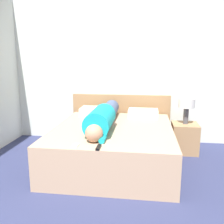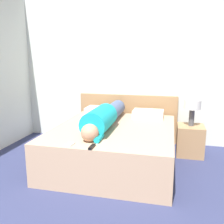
{
  "view_description": "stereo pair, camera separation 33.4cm",
  "coord_description": "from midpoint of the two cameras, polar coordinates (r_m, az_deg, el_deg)",
  "views": [
    {
      "loc": [
        0.36,
        -1.2,
        1.48
      ],
      "look_at": [
        -0.07,
        2.04,
        0.79
      ],
      "focal_mm": 40.0,
      "sensor_mm": 36.0,
      "label": 1
    },
    {
      "loc": [
        0.69,
        -1.14,
        1.48
      ],
      "look_at": [
        -0.07,
        2.04,
        0.79
      ],
      "focal_mm": 40.0,
      "sensor_mm": 36.0,
      "label": 2
    }
  ],
  "objects": [
    {
      "name": "pillow_second",
      "position": [
        4.14,
        4.83,
        -0.36
      ],
      "size": [
        0.49,
        0.34,
        0.13
      ],
      "color": "silver",
      "rests_on": "bed"
    },
    {
      "name": "headboard",
      "position": [
        4.57,
        -0.11,
        -1.35
      ],
      "size": [
        1.77,
        0.04,
        0.85
      ],
      "color": "#A37A51",
      "rests_on": "ground_plane"
    },
    {
      "name": "tv_remote",
      "position": [
        2.73,
        -6.64,
        -8.1
      ],
      "size": [
        0.04,
        0.15,
        0.02
      ],
      "color": "black",
      "rests_on": "bed"
    },
    {
      "name": "nightstand",
      "position": [
        4.16,
        14.05,
        -5.8
      ],
      "size": [
        0.4,
        0.42,
        0.47
      ],
      "color": "#A37A51",
      "rests_on": "ground_plane"
    },
    {
      "name": "cell_phone",
      "position": [
        2.83,
        -11.83,
        -7.64
      ],
      "size": [
        0.06,
        0.13,
        0.01
      ],
      "color": "#B2B7BC",
      "rests_on": "bed"
    },
    {
      "name": "table_lamp",
      "position": [
        4.03,
        14.44,
        1.53
      ],
      "size": [
        0.25,
        0.25,
        0.41
      ],
      "color": "#4C4C51",
      "rests_on": "nightstand"
    },
    {
      "name": "bed",
      "position": [
        3.62,
        -2.36,
        -7.6
      ],
      "size": [
        1.65,
        1.9,
        0.54
      ],
      "color": "tan",
      "rests_on": "ground_plane"
    },
    {
      "name": "wall_back",
      "position": [
        4.51,
        0.95,
        9.69
      ],
      "size": [
        5.27,
        0.06,
        2.6
      ],
      "color": "silver",
      "rests_on": "ground_plane"
    },
    {
      "name": "pillow_near_headboard",
      "position": [
        4.25,
        -5.91,
        0.04
      ],
      "size": [
        0.51,
        0.34,
        0.14
      ],
      "color": "silver",
      "rests_on": "bed"
    },
    {
      "name": "person_lying",
      "position": [
        3.51,
        -4.7,
        -1.27
      ],
      "size": [
        0.33,
        1.68,
        0.33
      ],
      "color": "tan",
      "rests_on": "bed"
    }
  ]
}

